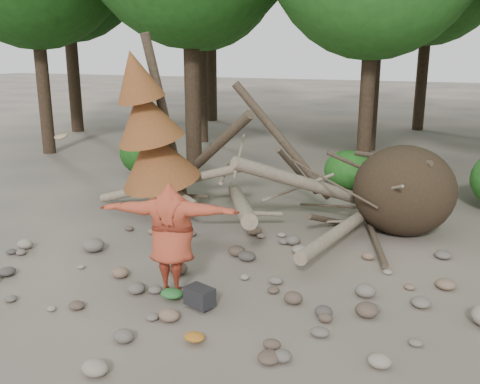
% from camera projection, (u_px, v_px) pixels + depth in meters
% --- Properties ---
extents(ground, '(120.00, 120.00, 0.00)m').
position_uv_depth(ground, '(215.00, 296.00, 8.89)').
color(ground, '#514C44').
rests_on(ground, ground).
extents(deadfall_pile, '(8.55, 5.24, 3.30)m').
position_uv_depth(deadfall_pile, '(376.00, 190.00, 11.75)').
color(deadfall_pile, '#332619').
rests_on(deadfall_pile, ground).
extents(dead_conifer, '(2.06, 2.16, 4.35)m').
position_uv_depth(dead_conifer, '(150.00, 131.00, 12.46)').
color(dead_conifer, '#4C3F30').
rests_on(dead_conifer, ground).
extents(bush_left, '(1.80, 1.80, 1.44)m').
position_uv_depth(bush_left, '(148.00, 153.00, 17.10)').
color(bush_left, '#1B5215').
rests_on(bush_left, ground).
extents(bush_mid, '(1.40, 1.40, 1.12)m').
position_uv_depth(bush_mid, '(348.00, 170.00, 15.48)').
color(bush_mid, '#24681E').
rests_on(bush_mid, ground).
extents(frisbee_thrower, '(3.59, 1.09, 2.49)m').
position_uv_depth(frisbee_thrower, '(171.00, 238.00, 8.68)').
color(frisbee_thrower, '#A83D26').
rests_on(frisbee_thrower, ground).
extents(backpack, '(0.52, 0.43, 0.30)m').
position_uv_depth(backpack, '(200.00, 300.00, 8.43)').
color(backpack, black).
rests_on(backpack, ground).
extents(cloth_green, '(0.38, 0.32, 0.14)m').
position_uv_depth(cloth_green, '(172.00, 296.00, 8.72)').
color(cloth_green, '#28652B').
rests_on(cloth_green, ground).
extents(cloth_orange, '(0.30, 0.25, 0.11)m').
position_uv_depth(cloth_orange, '(194.00, 340.00, 7.45)').
color(cloth_orange, '#9D5D1A').
rests_on(cloth_orange, ground).
extents(boulder_mid_left, '(0.47, 0.42, 0.28)m').
position_uv_depth(boulder_mid_left, '(93.00, 245.00, 10.79)').
color(boulder_mid_left, '#645C54').
rests_on(boulder_mid_left, ground).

